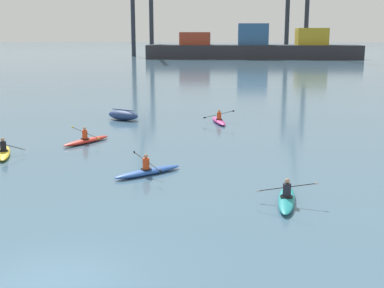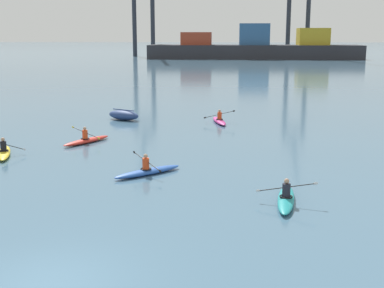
{
  "view_description": "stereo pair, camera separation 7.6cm",
  "coord_description": "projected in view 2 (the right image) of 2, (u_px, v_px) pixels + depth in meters",
  "views": [
    {
      "loc": [
        4.45,
        -11.27,
        6.08
      ],
      "look_at": [
        2.47,
        14.07,
        0.6
      ],
      "focal_mm": 47.63,
      "sensor_mm": 36.0,
      "label": 1
    },
    {
      "loc": [
        4.52,
        -11.26,
        6.08
      ],
      "look_at": [
        2.47,
        14.07,
        0.6
      ],
      "focal_mm": 47.63,
      "sensor_mm": 36.0,
      "label": 2
    }
  ],
  "objects": [
    {
      "name": "ground_plane",
      "position": [
        47.0,
        285.0,
        12.61
      ],
      "size": [
        800.0,
        800.0,
        0.0
      ],
      "primitive_type": "plane",
      "color": "#476B84"
    },
    {
      "name": "container_barge",
      "position": [
        255.0,
        48.0,
        129.53
      ],
      "size": [
        53.41,
        10.89,
        8.75
      ],
      "color": "#28282D",
      "rests_on": "ground"
    },
    {
      "name": "capsized_dinghy",
      "position": [
        124.0,
        115.0,
        36.92
      ],
      "size": [
        2.81,
        2.2,
        0.76
      ],
      "color": "navy",
      "rests_on": "ground"
    },
    {
      "name": "kayak_red",
      "position": [
        86.0,
        140.0,
        29.08
      ],
      "size": [
        2.24,
        3.23,
        0.95
      ],
      "color": "red",
      "rests_on": "ground"
    },
    {
      "name": "kayak_yellow",
      "position": [
        4.0,
        152.0,
        26.09
      ],
      "size": [
        2.04,
        3.38,
        1.04
      ],
      "color": "yellow",
      "rests_on": "ground"
    },
    {
      "name": "kayak_teal",
      "position": [
        286.0,
        198.0,
        18.74
      ],
      "size": [
        2.24,
        3.45,
        0.95
      ],
      "color": "teal",
      "rests_on": "ground"
    },
    {
      "name": "kayak_blue",
      "position": [
        148.0,
        171.0,
        22.52
      ],
      "size": [
        2.9,
        2.76,
        0.95
      ],
      "color": "#2856B2",
      "rests_on": "ground"
    },
    {
      "name": "kayak_magenta",
      "position": [
        219.0,
        120.0,
        35.73
      ],
      "size": [
        2.21,
        3.45,
        0.95
      ],
      "color": "#C13384",
      "rests_on": "ground"
    }
  ]
}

